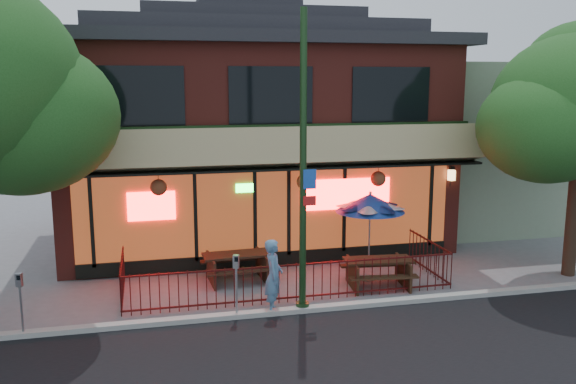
% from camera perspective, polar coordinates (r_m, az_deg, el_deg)
% --- Properties ---
extents(ground, '(80.00, 80.00, 0.00)m').
position_cam_1_polar(ground, '(15.20, 0.97, -10.48)').
color(ground, gray).
rests_on(ground, ground).
extents(curb, '(80.00, 0.25, 0.12)m').
position_cam_1_polar(curb, '(14.73, 1.46, -10.93)').
color(curb, '#999993').
rests_on(curb, ground).
extents(restaurant_building, '(12.96, 9.49, 8.05)m').
position_cam_1_polar(restaurant_building, '(21.20, -3.76, 6.92)').
color(restaurant_building, maroon).
rests_on(restaurant_building, ground).
extents(neighbor_building, '(6.00, 7.00, 6.00)m').
position_cam_1_polar(neighbor_building, '(24.95, 16.94, 4.43)').
color(neighbor_building, gray).
rests_on(neighbor_building, ground).
extents(patio_fence, '(8.44, 2.62, 1.00)m').
position_cam_1_polar(patio_fence, '(15.45, 0.52, -7.64)').
color(patio_fence, '#400E0D').
rests_on(patio_fence, ground).
extents(street_light, '(0.43, 0.32, 7.00)m').
position_cam_1_polar(street_light, '(13.99, 1.43, 1.07)').
color(street_light, '#173316').
rests_on(street_light, ground).
extents(picnic_table_left, '(1.89, 1.49, 0.78)m').
position_cam_1_polar(picnic_table_left, '(16.76, -4.81, -6.64)').
color(picnic_table_left, '#361E13').
rests_on(picnic_table_left, ground).
extents(picnic_table_right, '(1.92, 1.55, 0.77)m').
position_cam_1_polar(picnic_table_right, '(16.44, 8.43, -7.10)').
color(picnic_table_right, '#352112').
rests_on(picnic_table_right, ground).
extents(patio_umbrella, '(2.00, 2.00, 2.28)m').
position_cam_1_polar(patio_umbrella, '(17.66, 7.69, -1.01)').
color(patio_umbrella, gray).
rests_on(patio_umbrella, ground).
extents(pedestrian, '(0.58, 0.74, 1.78)m').
position_cam_1_polar(pedestrian, '(14.43, -1.36, -7.89)').
color(pedestrian, teal).
rests_on(pedestrian, ground).
extents(parking_meter_near, '(0.16, 0.15, 1.51)m').
position_cam_1_polar(parking_meter_near, '(14.12, -4.87, -7.79)').
color(parking_meter_near, '#9CA1A5').
rests_on(parking_meter_near, ground).
extents(parking_meter_far, '(0.15, 0.13, 1.42)m').
position_cam_1_polar(parking_meter_far, '(14.27, -23.77, -8.73)').
color(parking_meter_far, gray).
rests_on(parking_meter_far, ground).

